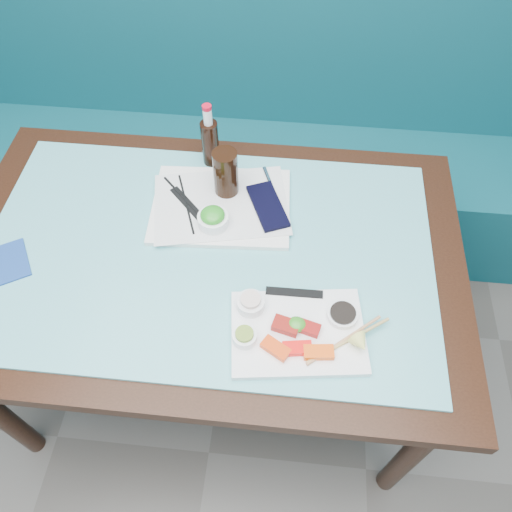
# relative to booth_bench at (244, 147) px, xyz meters

# --- Properties ---
(booth_bench) EXTENTS (3.00, 0.56, 1.17)m
(booth_bench) POSITION_rel_booth_bench_xyz_m (0.00, 0.00, 0.00)
(booth_bench) COLOR #0D4C56
(booth_bench) RESTS_ON ground
(dining_table) EXTENTS (1.40, 0.90, 0.75)m
(dining_table) POSITION_rel_booth_bench_xyz_m (0.00, -0.84, 0.29)
(dining_table) COLOR black
(dining_table) RESTS_ON ground
(glass_top) EXTENTS (1.22, 0.76, 0.01)m
(glass_top) POSITION_rel_booth_bench_xyz_m (0.00, -0.84, 0.38)
(glass_top) COLOR #5CB2B8
(glass_top) RESTS_ON dining_table
(sashimi_plate) EXTENTS (0.35, 0.27, 0.02)m
(sashimi_plate) POSITION_rel_booth_bench_xyz_m (0.26, -1.06, 0.39)
(sashimi_plate) COLOR white
(sashimi_plate) RESTS_ON glass_top
(salmon_left) EXTENTS (0.08, 0.06, 0.02)m
(salmon_left) POSITION_rel_booth_bench_xyz_m (0.21, -1.12, 0.41)
(salmon_left) COLOR #EF3E09
(salmon_left) RESTS_ON sashimi_plate
(salmon_mid) EXTENTS (0.07, 0.04, 0.02)m
(salmon_mid) POSITION_rel_booth_bench_xyz_m (0.26, -1.11, 0.41)
(salmon_mid) COLOR #FF0F0A
(salmon_mid) RESTS_ON sashimi_plate
(salmon_right) EXTENTS (0.07, 0.04, 0.02)m
(salmon_right) POSITION_rel_booth_bench_xyz_m (0.31, -1.12, 0.41)
(salmon_right) COLOR #FE510A
(salmon_right) RESTS_ON sashimi_plate
(tuna_left) EXTENTS (0.07, 0.05, 0.02)m
(tuna_left) POSITION_rel_booth_bench_xyz_m (0.23, -1.06, 0.41)
(tuna_left) COLOR maroon
(tuna_left) RESTS_ON sashimi_plate
(tuna_right) EXTENTS (0.06, 0.05, 0.02)m
(tuna_right) POSITION_rel_booth_bench_xyz_m (0.28, -1.06, 0.41)
(tuna_right) COLOR maroon
(tuna_right) RESTS_ON sashimi_plate
(seaweed_garnish) EXTENTS (0.06, 0.06, 0.03)m
(seaweed_garnish) POSITION_rel_booth_bench_xyz_m (0.25, -1.05, 0.41)
(seaweed_garnish) COLOR #328C20
(seaweed_garnish) RESTS_ON sashimi_plate
(ramekin_wasabi) EXTENTS (0.06, 0.06, 0.02)m
(ramekin_wasabi) POSITION_rel_booth_bench_xyz_m (0.13, -1.10, 0.41)
(ramekin_wasabi) COLOR white
(ramekin_wasabi) RESTS_ON sashimi_plate
(wasabi_fill) EXTENTS (0.05, 0.05, 0.01)m
(wasabi_fill) POSITION_rel_booth_bench_xyz_m (0.13, -1.10, 0.43)
(wasabi_fill) COLOR olive
(wasabi_fill) RESTS_ON ramekin_wasabi
(ramekin_ginger) EXTENTS (0.08, 0.08, 0.03)m
(ramekin_ginger) POSITION_rel_booth_bench_xyz_m (0.14, -1.01, 0.41)
(ramekin_ginger) COLOR white
(ramekin_ginger) RESTS_ON sashimi_plate
(ginger_fill) EXTENTS (0.06, 0.06, 0.01)m
(ginger_fill) POSITION_rel_booth_bench_xyz_m (0.14, -1.01, 0.43)
(ginger_fill) COLOR beige
(ginger_fill) RESTS_ON ramekin_ginger
(soy_dish) EXTENTS (0.08, 0.08, 0.02)m
(soy_dish) POSITION_rel_booth_bench_xyz_m (0.36, -1.01, 0.41)
(soy_dish) COLOR white
(soy_dish) RESTS_ON sashimi_plate
(soy_fill) EXTENTS (0.07, 0.07, 0.01)m
(soy_fill) POSITION_rel_booth_bench_xyz_m (0.36, -1.01, 0.42)
(soy_fill) COLOR black
(soy_fill) RESTS_ON soy_dish
(lemon_wedge) EXTENTS (0.06, 0.06, 0.05)m
(lemon_wedge) POSITION_rel_booth_bench_xyz_m (0.40, -1.09, 0.42)
(lemon_wedge) COLOR #FCFF78
(lemon_wedge) RESTS_ON sashimi_plate
(chopstick_sleeve) EXTENTS (0.14, 0.02, 0.00)m
(chopstick_sleeve) POSITION_rel_booth_bench_xyz_m (0.24, -0.96, 0.40)
(chopstick_sleeve) COLOR black
(chopstick_sleeve) RESTS_ON sashimi_plate
(wooden_chopstick_a) EXTENTS (0.18, 0.15, 0.01)m
(wooden_chopstick_a) POSITION_rel_booth_bench_xyz_m (0.37, -1.08, 0.40)
(wooden_chopstick_a) COLOR tan
(wooden_chopstick_a) RESTS_ON sashimi_plate
(wooden_chopstick_b) EXTENTS (0.20, 0.14, 0.01)m
(wooden_chopstick_b) POSITION_rel_booth_bench_xyz_m (0.38, -1.08, 0.40)
(wooden_chopstick_b) COLOR tan
(wooden_chopstick_b) RESTS_ON sashimi_plate
(serving_tray) EXTENTS (0.41, 0.32, 0.01)m
(serving_tray) POSITION_rel_booth_bench_xyz_m (0.02, -0.68, 0.39)
(serving_tray) COLOR white
(serving_tray) RESTS_ON glass_top
(paper_placemat) EXTENTS (0.43, 0.34, 0.00)m
(paper_placemat) POSITION_rel_booth_bench_xyz_m (0.02, -0.68, 0.40)
(paper_placemat) COLOR silver
(paper_placemat) RESTS_ON serving_tray
(seaweed_bowl) EXTENTS (0.10, 0.10, 0.03)m
(seaweed_bowl) POSITION_rel_booth_bench_xyz_m (0.01, -0.76, 0.42)
(seaweed_bowl) COLOR white
(seaweed_bowl) RESTS_ON serving_tray
(seaweed_salad) EXTENTS (0.08, 0.08, 0.03)m
(seaweed_salad) POSITION_rel_booth_bench_xyz_m (0.01, -0.76, 0.44)
(seaweed_salad) COLOR #289021
(seaweed_salad) RESTS_ON seaweed_bowl
(cola_glass) EXTENTS (0.09, 0.09, 0.15)m
(cola_glass) POSITION_rel_booth_bench_xyz_m (0.03, -0.63, 0.47)
(cola_glass) COLOR black
(cola_glass) RESTS_ON serving_tray
(navy_pouch) EXTENTS (0.14, 0.19, 0.01)m
(navy_pouch) POSITION_rel_booth_bench_xyz_m (0.15, -0.68, 0.40)
(navy_pouch) COLOR black
(navy_pouch) RESTS_ON serving_tray
(fork) EXTENTS (0.05, 0.10, 0.01)m
(fork) POSITION_rel_booth_bench_xyz_m (0.15, -0.58, 0.40)
(fork) COLOR white
(fork) RESTS_ON serving_tray
(black_chopstick_a) EXTENTS (0.09, 0.22, 0.01)m
(black_chopstick_a) POSITION_rel_booth_bench_xyz_m (-0.08, -0.69, 0.40)
(black_chopstick_a) COLOR black
(black_chopstick_a) RESTS_ON serving_tray
(black_chopstick_b) EXTENTS (0.19, 0.19, 0.01)m
(black_chopstick_b) POSITION_rel_booth_bench_xyz_m (-0.07, -0.69, 0.40)
(black_chopstick_b) COLOR black
(black_chopstick_b) RESTS_ON serving_tray
(tray_sleeve) EXTENTS (0.12, 0.13, 0.00)m
(tray_sleeve) POSITION_rel_booth_bench_xyz_m (-0.08, -0.69, 0.40)
(tray_sleeve) COLOR black
(tray_sleeve) RESTS_ON serving_tray
(cola_bottle_body) EXTENTS (0.07, 0.07, 0.15)m
(cola_bottle_body) POSITION_rel_booth_bench_xyz_m (-0.04, -0.50, 0.46)
(cola_bottle_body) COLOR black
(cola_bottle_body) RESTS_ON glass_top
(cola_bottle_neck) EXTENTS (0.03, 0.03, 0.05)m
(cola_bottle_neck) POSITION_rel_booth_bench_xyz_m (-0.04, -0.50, 0.56)
(cola_bottle_neck) COLOR white
(cola_bottle_neck) RESTS_ON cola_bottle_body
(cola_bottle_cap) EXTENTS (0.03, 0.03, 0.01)m
(cola_bottle_cap) POSITION_rel_booth_bench_xyz_m (-0.04, -0.50, 0.59)
(cola_bottle_cap) COLOR red
(cola_bottle_cap) RESTS_ON cola_bottle_neck
(blue_napkin) EXTENTS (0.18, 0.18, 0.01)m
(blue_napkin) POSITION_rel_booth_bench_xyz_m (-0.53, -0.94, 0.39)
(blue_napkin) COLOR navy
(blue_napkin) RESTS_ON glass_top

